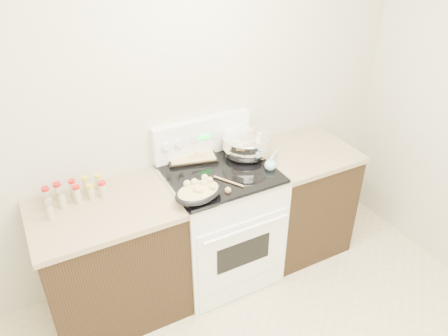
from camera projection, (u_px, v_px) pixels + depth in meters
room_shell at (324, 207)px, 1.45m from camera, size 4.10×3.60×2.75m
counter_left at (113, 260)px, 2.99m from camera, size 0.93×0.67×0.92m
counter_right at (299, 198)px, 3.61m from camera, size 0.73×0.67×0.92m
kitchen_range at (221, 222)px, 3.30m from camera, size 0.78×0.73×1.22m
mixing_bowl at (246, 146)px, 3.20m from camera, size 0.37×0.37×0.21m
roasting_pan at (198, 191)px, 2.76m from camera, size 0.36×0.29×0.11m
baking_sheet at (192, 155)px, 3.21m from camera, size 0.41×0.33×0.06m
wooden_spoon at (228, 187)px, 2.87m from camera, size 0.14×0.22×0.04m
blue_ladle at (271, 164)px, 3.08m from camera, size 0.22×0.21×0.10m
spice_jars at (72, 193)px, 2.76m from camera, size 0.39×0.23×0.13m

